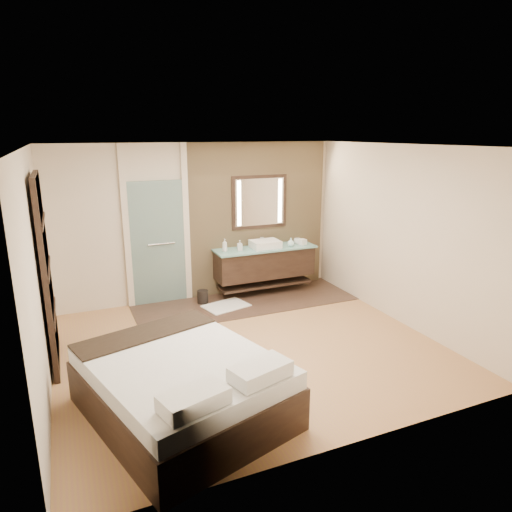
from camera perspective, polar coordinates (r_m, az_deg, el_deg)
name	(u,v)px	position (r m, az deg, el deg)	size (l,w,h in m)	color
floor	(249,347)	(6.41, -0.89, -11.30)	(5.00, 5.00, 0.00)	#AD8148
tile_strip	(246,302)	(7.97, -1.28, -5.77)	(3.80, 1.30, 0.01)	#39291F
stone_wall	(258,218)	(8.33, 0.29, 4.78)	(2.60, 0.08, 2.70)	#A1865C
vanity	(265,263)	(8.25, 1.10, -0.82)	(1.85, 0.55, 0.88)	black
mirror_unit	(260,202)	(8.24, 0.45, 6.77)	(1.06, 0.04, 0.96)	black
frosted_door	(158,238)	(7.83, -12.21, 2.21)	(1.10, 0.12, 2.70)	#9CC5BF
shoji_partition	(47,272)	(6.14, -24.70, -1.81)	(0.06, 1.20, 2.40)	black
bed	(182,386)	(4.95, -9.18, -15.73)	(2.17, 2.45, 0.79)	black
bath_mat	(226,306)	(7.78, -3.77, -6.25)	(0.72, 0.50, 0.02)	white
waste_bin	(203,297)	(7.94, -6.67, -5.11)	(0.19, 0.19, 0.23)	black
tissue_box	(302,242)	(8.42, 5.82, 1.78)	(0.12, 0.12, 0.10)	silver
soap_bottle_a	(225,245)	(7.89, -3.94, 1.37)	(0.09, 0.09, 0.23)	silver
soap_bottle_b	(240,245)	(7.95, -2.04, 1.35)	(0.08, 0.08, 0.18)	#B2B2B2
soap_bottle_c	(291,242)	(8.26, 4.38, 1.75)	(0.12, 0.12, 0.15)	#C1F3F2
cup	(297,241)	(8.46, 5.19, 1.87)	(0.13, 0.13, 0.10)	silver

